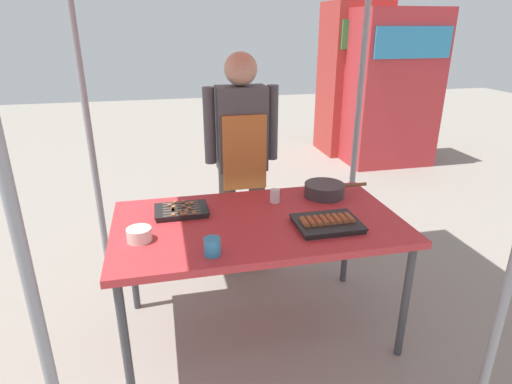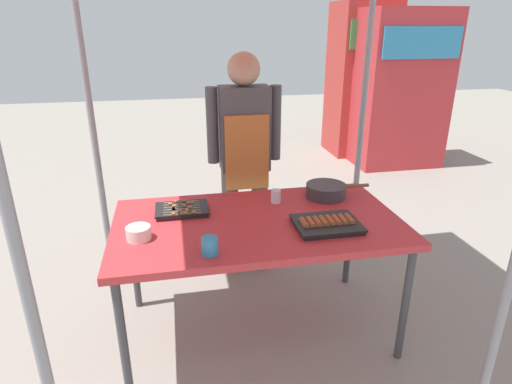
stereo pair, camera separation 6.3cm
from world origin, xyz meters
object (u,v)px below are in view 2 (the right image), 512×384
(cooking_wok, at_px, (326,190))
(drink_cup_near_edge, at_px, (210,246))
(drink_cup_by_wok, at_px, (276,196))
(tray_meat_skewers, at_px, (182,210))
(stall_table, at_px, (258,228))
(neighbor_stall_right, at_px, (400,89))
(condiment_bowl, at_px, (139,233))
(neighbor_stall_left, at_px, (360,80))
(vendor_woman, at_px, (245,149))
(tray_grilled_sausages, at_px, (327,224))

(cooking_wok, relative_size, drink_cup_near_edge, 4.73)
(drink_cup_by_wok, bearing_deg, tray_meat_skewers, -175.88)
(stall_table, distance_m, tray_meat_skewers, 0.46)
(stall_table, height_order, cooking_wok, cooking_wok)
(stall_table, xyz_separation_m, neighbor_stall_right, (2.48, 3.01, 0.29))
(stall_table, distance_m, drink_cup_by_wok, 0.29)
(condiment_bowl, distance_m, neighbor_stall_left, 4.73)
(tray_meat_skewers, relative_size, drink_cup_near_edge, 3.49)
(cooking_wok, height_order, drink_cup_near_edge, drink_cup_near_edge)
(neighbor_stall_right, bearing_deg, vendor_woman, -136.87)
(cooking_wok, bearing_deg, neighbor_stall_right, 54.15)
(stall_table, relative_size, drink_cup_near_edge, 18.29)
(stall_table, height_order, condiment_bowl, condiment_bowl)
(cooking_wok, distance_m, neighbor_stall_right, 3.40)
(tray_grilled_sausages, bearing_deg, neighbor_stall_right, 56.05)
(cooking_wok, relative_size, neighbor_stall_left, 0.20)
(tray_meat_skewers, bearing_deg, tray_grilled_sausages, -24.72)
(condiment_bowl, relative_size, neighbor_stall_left, 0.06)
(tray_grilled_sausages, relative_size, cooking_wok, 0.84)
(tray_grilled_sausages, height_order, vendor_woman, vendor_woman)
(tray_grilled_sausages, bearing_deg, stall_table, 154.97)
(condiment_bowl, relative_size, drink_cup_near_edge, 1.44)
(neighbor_stall_right, bearing_deg, condiment_bowl, -135.10)
(cooking_wok, relative_size, condiment_bowl, 3.29)
(stall_table, bearing_deg, condiment_bowl, -170.78)
(cooking_wok, height_order, drink_cup_by_wok, same)
(tray_grilled_sausages, height_order, tray_meat_skewers, tray_grilled_sausages)
(vendor_woman, height_order, neighbor_stall_left, neighbor_stall_left)
(stall_table, distance_m, tray_grilled_sausages, 0.39)
(condiment_bowl, bearing_deg, cooking_wok, 17.69)
(drink_cup_by_wok, xyz_separation_m, vendor_woman, (-0.11, 0.50, 0.16))
(condiment_bowl, distance_m, drink_cup_near_edge, 0.41)
(stall_table, relative_size, neighbor_stall_left, 0.78)
(cooking_wok, relative_size, vendor_woman, 0.26)
(neighbor_stall_left, bearing_deg, condiment_bowl, -127.17)
(condiment_bowl, bearing_deg, tray_meat_skewers, 51.92)
(tray_meat_skewers, bearing_deg, drink_cup_near_edge, -77.63)
(tray_meat_skewers, xyz_separation_m, neighbor_stall_right, (2.90, 2.82, 0.22))
(stall_table, relative_size, tray_grilled_sausages, 4.60)
(tray_meat_skewers, distance_m, drink_cup_by_wok, 0.57)
(neighbor_stall_right, bearing_deg, cooking_wok, -125.85)
(stall_table, distance_m, vendor_woman, 0.78)
(tray_meat_skewers, xyz_separation_m, vendor_woman, (0.47, 0.54, 0.19))
(stall_table, bearing_deg, vendor_woman, 85.86)
(neighbor_stall_right, bearing_deg, tray_meat_skewers, -135.74)
(neighbor_stall_left, bearing_deg, tray_grilled_sausages, -116.01)
(tray_grilled_sausages, distance_m, condiment_bowl, 0.99)
(tray_grilled_sausages, height_order, neighbor_stall_right, neighbor_stall_right)
(tray_grilled_sausages, bearing_deg, condiment_bowl, 176.62)
(condiment_bowl, relative_size, vendor_woman, 0.08)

